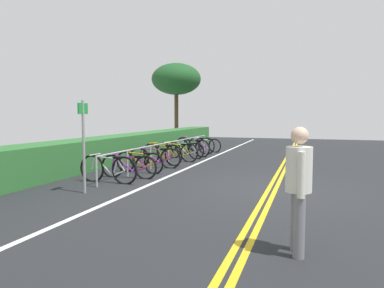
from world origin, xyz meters
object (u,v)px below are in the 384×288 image
at_px(sign_post_near, 83,137).
at_px(pedestrian, 299,182).
at_px(bicycle_6, 185,150).
at_px(tree_mid, 176,79).
at_px(bicycle_4, 162,154).
at_px(bicycle_5, 177,152).
at_px(bicycle_1, 129,166).
at_px(bicycle_2, 139,162).
at_px(bicycle_8, 195,145).
at_px(bicycle_0, 108,169).
at_px(bike_rack, 168,147).
at_px(bicycle_9, 205,145).
at_px(bicycle_7, 192,148).
at_px(bicycle_3, 155,158).

bearing_deg(sign_post_near, pedestrian, -115.12).
bearing_deg(bicycle_6, tree_mid, 23.11).
distance_m(bicycle_6, pedestrian, 9.96).
distance_m(bicycle_4, bicycle_5, 0.98).
distance_m(bicycle_1, pedestrian, 6.22).
distance_m(bicycle_2, sign_post_near, 3.07).
bearing_deg(bicycle_6, bicycle_8, 4.98).
relative_size(bicycle_0, bicycle_2, 1.04).
relative_size(bike_rack, bicycle_2, 5.63).
relative_size(bicycle_1, sign_post_near, 0.83).
xyz_separation_m(bicycle_4, bicycle_9, (4.62, -0.20, -0.05)).
bearing_deg(sign_post_near, bicycle_7, -0.19).
bearing_deg(sign_post_near, bicycle_2, 2.30).
relative_size(bicycle_8, bicycle_9, 1.09).
relative_size(bicycle_5, pedestrian, 1.10).
height_order(bicycle_0, tree_mid, tree_mid).
height_order(bicycle_5, bicycle_6, bicycle_5).
relative_size(bicycle_4, sign_post_near, 0.83).
xyz_separation_m(bicycle_6, sign_post_near, (-6.66, 0.01, 0.92)).
distance_m(bicycle_4, bicycle_6, 1.88).
distance_m(bike_rack, sign_post_near, 5.31).
distance_m(bicycle_1, bicycle_8, 6.42).
relative_size(bicycle_4, bicycle_6, 1.03).
distance_m(bike_rack, bicycle_9, 4.16).
relative_size(bicycle_0, bicycle_6, 1.03).
bearing_deg(bicycle_4, bicycle_3, -173.46).
relative_size(bicycle_7, pedestrian, 1.09).
bearing_deg(bicycle_3, bicycle_6, -1.84).
height_order(bicycle_9, pedestrian, pedestrian).
bearing_deg(bicycle_1, bicycle_9, -0.10).
bearing_deg(bicycle_0, bicycle_2, -1.13).
height_order(bicycle_4, bicycle_8, bicycle_8).
height_order(bicycle_0, sign_post_near, sign_post_near).
distance_m(bicycle_8, sign_post_near, 8.47).
bearing_deg(bike_rack, bicycle_1, -177.58).
relative_size(bike_rack, bicycle_5, 5.31).
xyz_separation_m(bicycle_5, bicycle_8, (2.68, 0.16, 0.02)).
xyz_separation_m(bicycle_8, tree_mid, (5.59, 2.98, 3.51)).
height_order(bicycle_2, bicycle_5, bicycle_5).
bearing_deg(bicycle_1, pedestrian, -132.24).
bearing_deg(bicycle_5, pedestrian, -149.89).
relative_size(bicycle_5, bicycle_7, 1.00).
bearing_deg(bicycle_1, bicycle_8, 1.42).
bearing_deg(bike_rack, bicycle_5, -16.20).
bearing_deg(bicycle_6, bicycle_2, 178.06).
bearing_deg(bicycle_4, bicycle_0, -179.64).
height_order(bicycle_7, pedestrian, pedestrian).
relative_size(bicycle_4, tree_mid, 0.35).
relative_size(bicycle_7, bicycle_8, 0.93).
xyz_separation_m(bicycle_6, bicycle_8, (1.77, 0.15, 0.04)).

